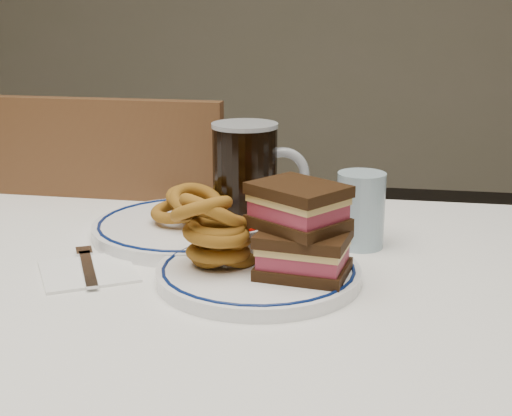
% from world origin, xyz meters
% --- Properties ---
extents(dining_table, '(1.27, 0.87, 0.75)m').
position_xyz_m(dining_table, '(0.00, 0.00, 0.64)').
color(dining_table, white).
rests_on(dining_table, floor).
extents(chair_far, '(0.44, 0.44, 0.93)m').
position_xyz_m(chair_far, '(-0.10, 0.47, 0.51)').
color(chair_far, '#4E2B19').
rests_on(chair_far, floor).
extents(main_plate, '(0.26, 0.26, 0.02)m').
position_xyz_m(main_plate, '(0.24, 0.00, 0.76)').
color(main_plate, white).
rests_on(main_plate, dining_table).
extents(reuben_sandwich, '(0.14, 0.13, 0.11)m').
position_xyz_m(reuben_sandwich, '(0.29, -0.01, 0.82)').
color(reuben_sandwich, black).
rests_on(reuben_sandwich, main_plate).
extents(onion_rings_main, '(0.11, 0.12, 0.13)m').
position_xyz_m(onion_rings_main, '(0.18, -0.00, 0.81)').
color(onion_rings_main, brown).
rests_on(onion_rings_main, main_plate).
extents(ketchup_ramekin, '(0.06, 0.06, 0.03)m').
position_xyz_m(ketchup_ramekin, '(0.20, 0.07, 0.79)').
color(ketchup_ramekin, silver).
rests_on(ketchup_ramekin, main_plate).
extents(beer_mug, '(0.15, 0.10, 0.17)m').
position_xyz_m(beer_mug, '(0.18, 0.21, 0.84)').
color(beer_mug, black).
rests_on(beer_mug, dining_table).
extents(water_glass, '(0.07, 0.07, 0.11)m').
position_xyz_m(water_glass, '(0.36, 0.16, 0.81)').
color(water_glass, '#96B1C1').
rests_on(water_glass, dining_table).
extents(far_plate, '(0.30, 0.30, 0.02)m').
position_xyz_m(far_plate, '(0.10, 0.17, 0.76)').
color(far_plate, white).
rests_on(far_plate, dining_table).
extents(onion_rings_far, '(0.12, 0.15, 0.08)m').
position_xyz_m(onion_rings_far, '(0.11, 0.17, 0.79)').
color(onion_rings_far, brown).
rests_on(onion_rings_far, far_plate).
extents(napkin_fork, '(0.16, 0.17, 0.01)m').
position_xyz_m(napkin_fork, '(0.01, -0.01, 0.75)').
color(napkin_fork, white).
rests_on(napkin_fork, dining_table).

